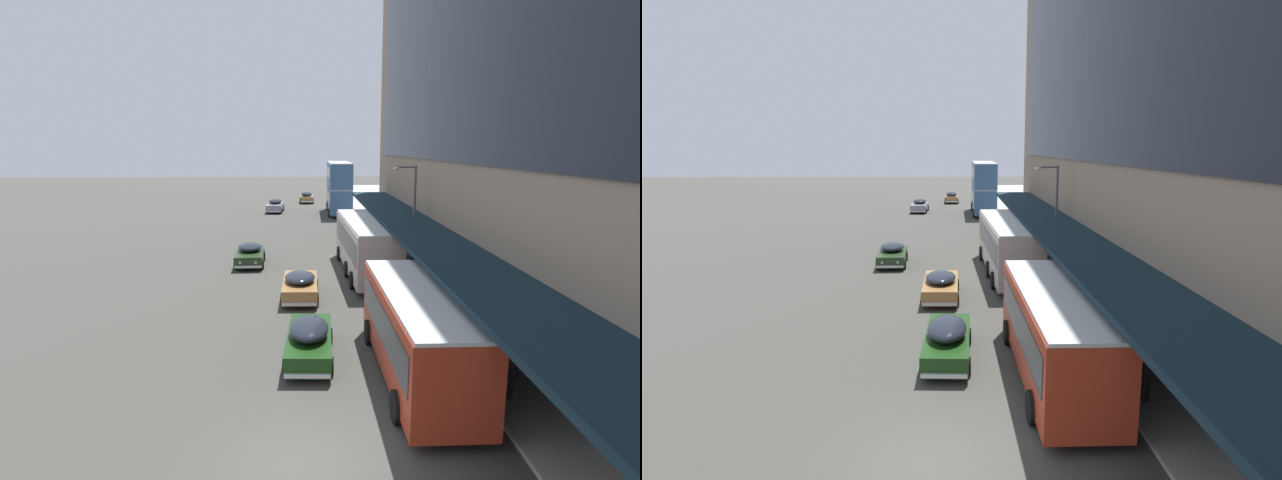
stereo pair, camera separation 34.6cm
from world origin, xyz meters
TOP-DOWN VIEW (x-y plane):
  - ground at (0.00, 0.00)m, footprint 240.00×240.00m
  - transit_bus_kerbside_front at (4.13, 19.40)m, footprint 3.14×11.23m
  - transit_bus_kerbside_rear at (4.35, 47.87)m, footprint 2.81×9.75m
  - transit_bus_kerbside_far at (4.16, 4.75)m, footprint 2.80×9.34m
  - sedan_second_near at (-3.40, 49.65)m, footprint 2.13×4.71m
  - sedan_far_back at (0.50, 59.64)m, footprint 2.02×4.31m
  - sedan_oncoming_front at (0.44, 6.50)m, footprint 1.96×4.91m
  - sedan_lead_mid at (0.01, 14.21)m, footprint 1.98×4.64m
  - sedan_oncoming_rear at (-3.51, 22.04)m, footprint 2.11×4.52m
  - pedestrian_at_kerb at (6.68, 2.82)m, footprint 0.60×0.33m
  - street_lamp at (6.90, 19.00)m, footprint 1.50×0.28m
  - fire_hydrant at (6.76, 17.25)m, footprint 0.20×0.40m

SIDE VIEW (x-z plane):
  - ground at x=0.00m, z-range 0.00..0.00m
  - fire_hydrant at x=6.76m, z-range 0.14..0.84m
  - sedan_lead_mid at x=0.01m, z-range 0.00..1.45m
  - sedan_oncoming_rear at x=-3.51m, z-range 0.00..1.48m
  - sedan_far_back at x=0.50m, z-range -0.01..1.56m
  - sedan_oncoming_front at x=0.44m, z-range -0.02..1.57m
  - sedan_second_near at x=-3.40m, z-range -0.01..1.59m
  - pedestrian_at_kerb at x=6.68m, z-range 0.25..2.11m
  - transit_bus_kerbside_far at x=4.16m, z-range 0.24..3.43m
  - transit_bus_kerbside_front at x=4.13m, z-range 0.24..3.68m
  - transit_bus_kerbside_rear at x=4.35m, z-range 0.24..6.38m
  - street_lamp at x=6.90m, z-range 0.71..7.43m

